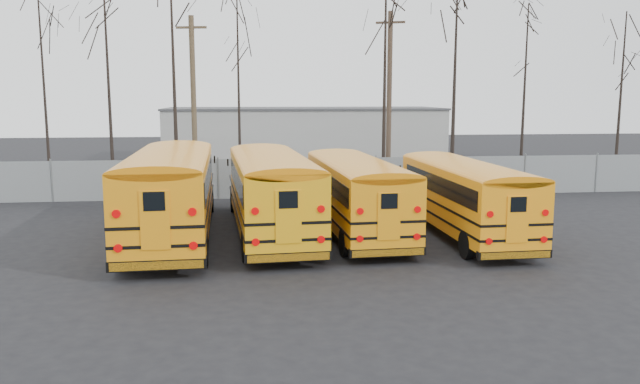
{
  "coord_description": "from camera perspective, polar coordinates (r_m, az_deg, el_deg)",
  "views": [
    {
      "loc": [
        -2.34,
        -19.23,
        5.17
      ],
      "look_at": [
        0.18,
        3.46,
        1.6
      ],
      "focal_mm": 35.0,
      "sensor_mm": 36.0,
      "label": 1
    }
  ],
  "objects": [
    {
      "name": "bus_c",
      "position": [
        23.26,
        3.25,
        0.3
      ],
      "size": [
        2.95,
        10.5,
        2.91
      ],
      "rotation": [
        0.0,
        0.0,
        0.05
      ],
      "color": "black",
      "rests_on": "ground"
    },
    {
      "name": "bus_a",
      "position": [
        22.81,
        -13.46,
        0.49
      ],
      "size": [
        3.17,
        11.91,
        3.31
      ],
      "rotation": [
        0.0,
        0.0,
        0.04
      ],
      "color": "black",
      "rests_on": "ground"
    },
    {
      "name": "tree_2",
      "position": [
        35.71,
        -18.81,
        10.16
      ],
      "size": [
        0.26,
        0.26,
        12.5
      ],
      "primitive_type": "cone",
      "color": "black",
      "rests_on": "ground"
    },
    {
      "name": "tree_8",
      "position": [
        39.4,
        25.76,
        7.58
      ],
      "size": [
        0.26,
        0.26,
        9.74
      ],
      "primitive_type": "cone",
      "color": "black",
      "rests_on": "ground"
    },
    {
      "name": "tree_1",
      "position": [
        37.11,
        -23.98,
        9.67
      ],
      "size": [
        0.26,
        0.26,
        12.33
      ],
      "primitive_type": "cone",
      "color": "black",
      "rests_on": "ground"
    },
    {
      "name": "tree_6",
      "position": [
        38.31,
        12.19,
        9.65
      ],
      "size": [
        0.26,
        0.26,
        11.63
      ],
      "primitive_type": "cone",
      "color": "black",
      "rests_on": "ground"
    },
    {
      "name": "bus_d",
      "position": [
        23.46,
        12.9,
        0.05
      ],
      "size": [
        2.65,
        10.18,
        2.83
      ],
      "rotation": [
        0.0,
        0.0,
        0.03
      ],
      "color": "black",
      "rests_on": "ground"
    },
    {
      "name": "utility_pole_left",
      "position": [
        34.91,
        -11.48,
        8.11
      ],
      "size": [
        1.65,
        0.46,
        9.35
      ],
      "rotation": [
        0.0,
        0.0,
        -0.21
      ],
      "color": "brown",
      "rests_on": "ground"
    },
    {
      "name": "ground",
      "position": [
        20.05,
        0.59,
        -6.06
      ],
      "size": [
        120.0,
        120.0,
        0.0
      ],
      "primitive_type": "plane",
      "color": "black",
      "rests_on": "ground"
    },
    {
      "name": "distant_building",
      "position": [
        51.51,
        -1.49,
        5.36
      ],
      "size": [
        22.0,
        8.0,
        4.0
      ],
      "primitive_type": "cube",
      "color": "#A5A4A0",
      "rests_on": "ground"
    },
    {
      "name": "tree_3",
      "position": [
        33.13,
        -13.21,
        9.95
      ],
      "size": [
        0.26,
        0.26,
        11.83
      ],
      "primitive_type": "cone",
      "color": "black",
      "rests_on": "ground"
    },
    {
      "name": "utility_pole_right",
      "position": [
        40.03,
        6.35,
        9.0
      ],
      "size": [
        1.76,
        0.77,
        10.29
      ],
      "rotation": [
        0.0,
        0.0,
        -0.36
      ],
      "color": "#453427",
      "rests_on": "ground"
    },
    {
      "name": "tree_5",
      "position": [
        33.9,
        5.94,
        10.59
      ],
      "size": [
        0.26,
        0.26,
        12.41
      ],
      "primitive_type": "cone",
      "color": "black",
      "rests_on": "ground"
    },
    {
      "name": "tree_4",
      "position": [
        35.69,
        -7.46,
        9.88
      ],
      "size": [
        0.26,
        0.26,
        11.67
      ],
      "primitive_type": "cone",
      "color": "black",
      "rests_on": "ground"
    },
    {
      "name": "tree_7",
      "position": [
        39.8,
        18.17,
        8.55
      ],
      "size": [
        0.26,
        0.26,
        10.48
      ],
      "primitive_type": "cone",
      "color": "black",
      "rests_on": "ground"
    },
    {
      "name": "fence",
      "position": [
        31.59,
        -2.03,
        1.3
      ],
      "size": [
        40.0,
        0.04,
        2.0
      ],
      "primitive_type": "cube",
      "color": "gray",
      "rests_on": "ground"
    },
    {
      "name": "bus_b",
      "position": [
        22.94,
        -4.54,
        0.5
      ],
      "size": [
        3.36,
        11.36,
        3.14
      ],
      "rotation": [
        0.0,
        0.0,
        0.07
      ],
      "color": "black",
      "rests_on": "ground"
    }
  ]
}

